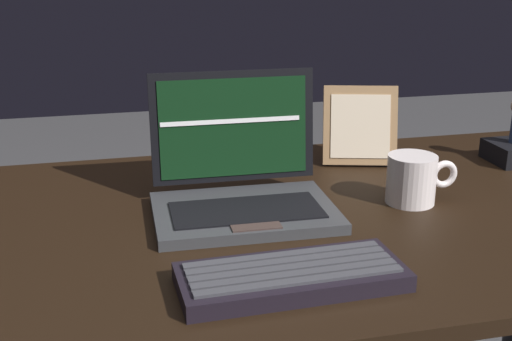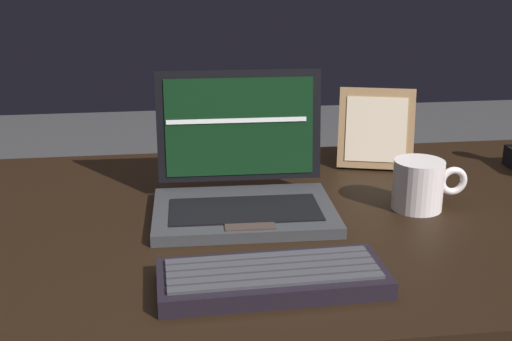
{
  "view_description": "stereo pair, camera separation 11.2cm",
  "coord_description": "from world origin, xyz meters",
  "px_view_note": "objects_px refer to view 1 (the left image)",
  "views": [
    {
      "loc": [
        -0.23,
        -1.02,
        1.2
      ],
      "look_at": [
        0.02,
        0.0,
        0.84
      ],
      "focal_mm": 46.47,
      "sensor_mm": 36.0,
      "label": 1
    },
    {
      "loc": [
        -0.12,
        -1.05,
        1.2
      ],
      "look_at": [
        0.02,
        0.0,
        0.84
      ],
      "focal_mm": 46.47,
      "sensor_mm": 36.0,
      "label": 2
    }
  ],
  "objects_px": {
    "external_keyboard": "(292,276)",
    "photo_frame": "(360,126)",
    "laptop_front": "(242,185)",
    "coffee_mug": "(412,178)"
  },
  "relations": [
    {
      "from": "external_keyboard",
      "to": "coffee_mug",
      "type": "height_order",
      "value": "coffee_mug"
    },
    {
      "from": "laptop_front",
      "to": "external_keyboard",
      "type": "distance_m",
      "value": 0.29
    },
    {
      "from": "photo_frame",
      "to": "coffee_mug",
      "type": "distance_m",
      "value": 0.23
    },
    {
      "from": "laptop_front",
      "to": "photo_frame",
      "type": "xyz_separation_m",
      "value": [
        0.3,
        0.2,
        0.04
      ]
    },
    {
      "from": "laptop_front",
      "to": "coffee_mug",
      "type": "distance_m",
      "value": 0.31
    },
    {
      "from": "photo_frame",
      "to": "external_keyboard",
      "type": "bearing_deg",
      "value": -121.08
    },
    {
      "from": "photo_frame",
      "to": "laptop_front",
      "type": "bearing_deg",
      "value": -146.1
    },
    {
      "from": "external_keyboard",
      "to": "photo_frame",
      "type": "bearing_deg",
      "value": 58.92
    },
    {
      "from": "external_keyboard",
      "to": "photo_frame",
      "type": "xyz_separation_m",
      "value": [
        0.29,
        0.48,
        0.07
      ]
    },
    {
      "from": "laptop_front",
      "to": "external_keyboard",
      "type": "bearing_deg",
      "value": -88.48
    }
  ]
}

